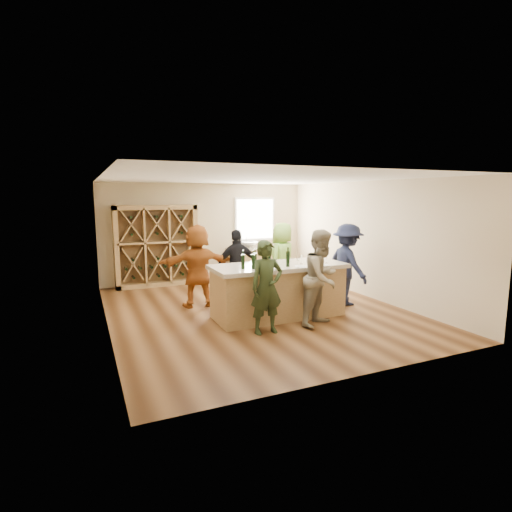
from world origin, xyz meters
name	(u,v)px	position (x,y,z in m)	size (l,w,h in m)	color
floor	(256,312)	(0.00, 0.00, -0.05)	(6.00, 7.00, 0.10)	brown
ceiling	(255,176)	(0.00, 0.00, 2.85)	(6.00, 7.00, 0.10)	white
wall_back	(207,232)	(0.00, 3.55, 1.40)	(6.00, 0.10, 2.80)	#C2AE8C
wall_front	(365,277)	(0.00, -3.55, 1.40)	(6.00, 0.10, 2.80)	#C2AE8C
wall_left	(101,254)	(-3.05, 0.00, 1.40)	(0.10, 7.00, 2.80)	#C2AE8C
wall_right	(371,240)	(3.05, 0.00, 1.40)	(0.10, 7.00, 2.80)	#C2AE8C
window_frame	(255,219)	(1.50, 3.47, 1.75)	(1.30, 0.06, 1.30)	white
window_pane	(255,219)	(1.50, 3.44, 1.75)	(1.18, 0.01, 1.18)	white
wine_rack	(157,246)	(-1.50, 3.27, 1.10)	(2.20, 0.45, 2.20)	#A07C4C
back_counter_base	(255,263)	(1.40, 3.20, 0.43)	(1.60, 0.58, 0.86)	#A07C4C
back_counter_top	(255,248)	(1.40, 3.20, 0.89)	(1.70, 0.62, 0.06)	#C1B39E
sink	(249,245)	(1.20, 3.20, 1.01)	(0.54, 0.54, 0.19)	silver
faucet	(247,242)	(1.20, 3.38, 1.07)	(0.02, 0.02, 0.30)	silver
tasting_counter_base	(278,292)	(0.25, -0.59, 0.50)	(2.60, 1.00, 1.00)	#A07C4C
tasting_counter_top	(278,266)	(0.25, -0.59, 1.04)	(2.72, 1.12, 0.08)	#C1B39E
wine_bottle_a	(243,262)	(-0.60, -0.78, 1.22)	(0.07, 0.07, 0.28)	black
wine_bottle_b	(253,262)	(-0.42, -0.86, 1.22)	(0.07, 0.07, 0.28)	black
wine_bottle_c	(255,260)	(-0.30, -0.67, 1.22)	(0.07, 0.07, 0.27)	black
wine_bottle_d	(264,259)	(-0.18, -0.81, 1.25)	(0.08, 0.08, 0.33)	black
wine_bottle_e	(269,259)	(-0.01, -0.70, 1.23)	(0.07, 0.07, 0.30)	black
wine_glass_a	(275,264)	(-0.08, -1.08, 1.18)	(0.07, 0.07, 0.20)	white
wine_glass_b	(298,263)	(0.42, -1.07, 1.17)	(0.07, 0.07, 0.17)	white
wine_glass_c	(318,261)	(0.90, -1.01, 1.16)	(0.06, 0.06, 0.16)	white
wine_glass_d	(301,260)	(0.69, -0.73, 1.16)	(0.06, 0.06, 0.16)	white
wine_glass_e	(327,258)	(1.26, -0.80, 1.17)	(0.07, 0.07, 0.19)	white
tasting_menu_a	(269,269)	(-0.14, -0.94, 1.08)	(0.22, 0.29, 0.00)	white
tasting_menu_b	(301,266)	(0.53, -0.99, 1.08)	(0.21, 0.29, 0.00)	white
tasting_menu_c	(323,265)	(1.04, -0.99, 1.08)	(0.20, 0.27, 0.00)	white
person_near_left	(267,287)	(-0.40, -1.40, 0.84)	(0.61, 0.45, 1.68)	#263319
person_near_right	(322,278)	(0.75, -1.40, 0.92)	(0.89, 0.49, 1.83)	gray
person_server	(347,264)	(2.09, -0.39, 0.92)	(1.19, 0.55, 1.84)	#191E38
person_far_mid	(238,266)	(-0.12, 0.74, 0.85)	(0.99, 0.51, 1.70)	black
person_far_right	(282,260)	(1.06, 0.78, 0.91)	(0.89, 0.58, 1.82)	#8CC64C
person_far_left	(198,266)	(-1.04, 0.82, 0.92)	(1.71, 0.61, 1.84)	#994C19
wine_bottle_f	(288,259)	(0.30, -0.89, 1.23)	(0.07, 0.07, 0.30)	black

